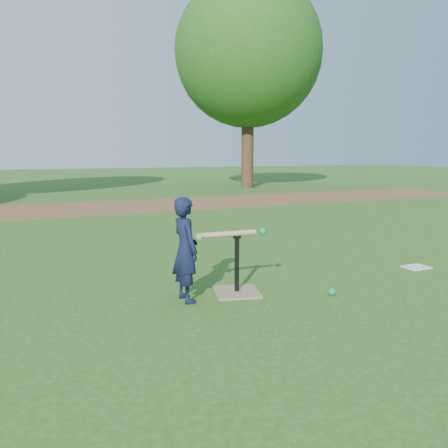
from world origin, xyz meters
name	(u,v)px	position (x,y,z in m)	size (l,w,h in m)	color
ground	(234,286)	(0.00, 0.00, 0.00)	(80.00, 80.00, 0.00)	#285116
dirt_strip	(106,207)	(0.00, 7.50, 0.01)	(24.00, 3.00, 0.01)	brown
child	(185,250)	(-0.61, -0.21, 0.49)	(0.36, 0.23, 0.98)	black
wiffle_ball_ground	(332,292)	(0.73, -0.67, 0.04)	(0.08, 0.08, 0.08)	#0C8D3F
clipboard	(416,267)	(2.34, -0.25, 0.01)	(0.30, 0.23, 0.01)	silver
batting_tee	(237,282)	(-0.08, -0.21, 0.11)	(0.53, 0.53, 0.61)	#897A57
swing_action	(232,234)	(-0.15, -0.24, 0.61)	(0.74, 0.14, 0.08)	tan
tree_right	(248,53)	(6.50, 12.00, 5.29)	(5.80, 5.80, 8.21)	#382316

